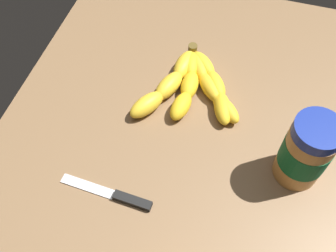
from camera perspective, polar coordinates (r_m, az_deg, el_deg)
The scene contains 4 objects.
ground_plane at distance 77.08cm, azimuth -0.17°, elevation -2.87°, with size 95.81×66.76×4.62cm, color brown.
banana_bunch at distance 80.90cm, azimuth 3.66°, elevation 6.04°, with size 22.57×23.04×3.69cm.
peanut_butter_jar at distance 69.19cm, azimuth 19.60°, elevation -3.82°, with size 8.26×8.26×14.81cm.
butter_knife at distance 69.93cm, azimuth -7.94°, elevation -9.96°, with size 2.67×17.33×1.20cm.
Camera 1 is at (-37.49, -11.22, 64.09)cm, focal length 41.45 mm.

